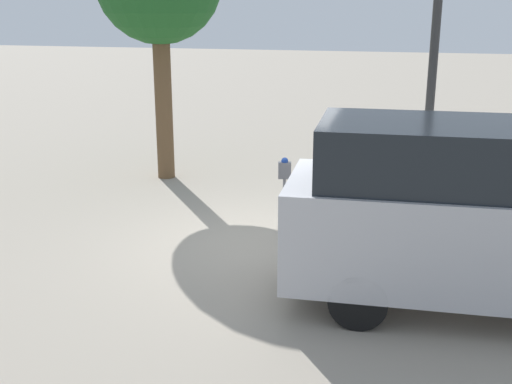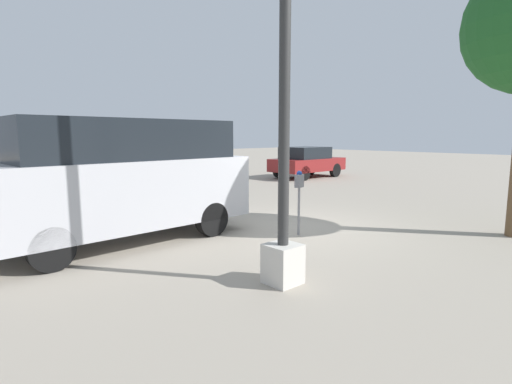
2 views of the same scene
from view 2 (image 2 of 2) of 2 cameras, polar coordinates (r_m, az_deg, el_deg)
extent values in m
plane|color=gray|center=(8.82, 5.81, -5.18)|extent=(80.00, 80.00, 0.00)
cylinder|color=gray|center=(8.15, 6.13, -2.76)|extent=(0.05, 0.05, 0.98)
cube|color=slate|center=(8.05, 6.20, 1.58)|extent=(0.22, 0.15, 0.26)
sphere|color=navy|center=(8.04, 6.22, 2.66)|extent=(0.11, 0.11, 0.11)
cube|color=beige|center=(5.57, 3.85, -10.20)|extent=(0.44, 0.44, 0.55)
cylinder|color=#2D2D2D|center=(5.38, 4.14, 18.85)|extent=(0.15, 0.15, 4.96)
cube|color=#B2B2B7|center=(7.90, -18.74, -0.04)|extent=(4.95, 1.96, 1.23)
cube|color=black|center=(7.88, -18.26, 7.14)|extent=(3.97, 1.79, 0.73)
cylinder|color=black|center=(6.75, -27.27, -7.21)|extent=(0.69, 0.24, 0.69)
cylinder|color=black|center=(8.25, -30.55, -4.77)|extent=(0.69, 0.24, 0.69)
cylinder|color=black|center=(8.12, -6.35, -3.86)|extent=(0.69, 0.24, 0.69)
cylinder|color=black|center=(9.40, -12.33, -2.35)|extent=(0.69, 0.24, 0.69)
cube|color=maroon|center=(19.33, 7.38, 3.93)|extent=(3.83, 1.80, 0.59)
cube|color=black|center=(19.15, 7.05, 5.59)|extent=(2.12, 1.63, 0.55)
cube|color=orange|center=(21.14, 9.38, 3.86)|extent=(0.08, 0.12, 0.20)
cylinder|color=black|center=(20.75, 7.80, 3.39)|extent=(0.66, 0.22, 0.66)
cylinder|color=black|center=(19.83, 11.24, 3.09)|extent=(0.66, 0.22, 0.66)
cylinder|color=black|center=(18.97, 3.31, 3.01)|extent=(0.66, 0.22, 0.66)
cylinder|color=black|center=(17.97, 6.86, 2.68)|extent=(0.66, 0.22, 0.66)
camera|label=1|loc=(15.51, -27.20, 13.36)|focal=45.00mm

